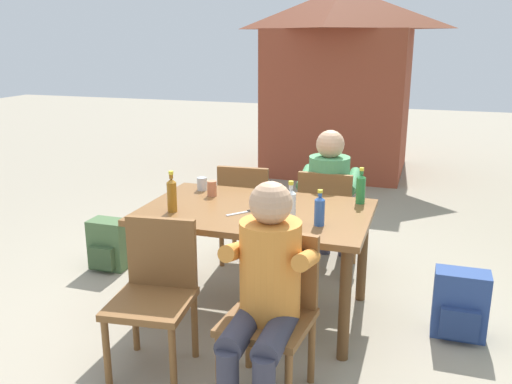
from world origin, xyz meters
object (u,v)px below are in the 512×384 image
object	(u,v)px
chair_near_right	(273,305)
table_knife	(245,212)
chair_far_left	(247,209)
brick_kiosk	(340,77)
bottle_amber	(172,194)
person_in_white_shirt	(330,193)
chair_near_left	(155,288)
cup_steel	(202,184)
bottle_blue	(320,210)
chair_far_right	(327,216)
person_in_plaid_shirt	(266,285)
backpack_by_far_side	(109,245)
bottle_clear	(291,206)
dining_table	(256,222)
bottle_green	(361,188)
cup_terracotta	(212,188)
backpack_by_near_side	(460,306)

from	to	relation	value
chair_near_right	table_knife	bearing A→B (deg)	119.58
chair_far_left	brick_kiosk	world-z (taller)	brick_kiosk
bottle_amber	person_in_white_shirt	bearing A→B (deg)	52.63
chair_near_left	cup_steel	size ratio (longest dim) A/B	8.92
bottle_blue	chair_far_right	bearing A→B (deg)	97.49
person_in_plaid_shirt	backpack_by_far_side	bearing A→B (deg)	144.60
bottle_clear	brick_kiosk	xyz separation A→B (m)	(-0.51, 4.73, 0.45)
dining_table	bottle_clear	bearing A→B (deg)	-39.04
bottle_amber	brick_kiosk	xyz separation A→B (m)	(0.30, 4.70, 0.45)
chair_near_left	person_in_plaid_shirt	world-z (taller)	person_in_plaid_shirt
chair_near_right	bottle_green	distance (m)	1.24
chair_far_right	chair_far_left	bearing A→B (deg)	179.98
cup_steel	backpack_by_far_side	world-z (taller)	cup_steel
chair_near_left	table_knife	xyz separation A→B (m)	(0.30, 0.70, 0.27)
chair_far_right	table_knife	world-z (taller)	chair_far_right
bottle_amber	cup_terracotta	world-z (taller)	bottle_amber
chair_far_right	chair_far_left	size ratio (longest dim) A/B	1.00
bottle_blue	backpack_by_far_side	xyz separation A→B (m)	(-1.87, 0.53, -0.65)
chair_far_left	cup_terracotta	bearing A→B (deg)	-96.63
backpack_by_near_side	brick_kiosk	size ratio (longest dim) A/B	0.18
chair_near_right	backpack_by_far_side	size ratio (longest dim) A/B	2.09
chair_near_left	dining_table	bearing A→B (deg)	66.03
bottle_blue	chair_far_left	bearing A→B (deg)	129.47
chair_far_right	backpack_by_far_side	bearing A→B (deg)	-165.56
brick_kiosk	backpack_by_far_side	bearing A→B (deg)	-106.02
person_in_plaid_shirt	cup_terracotta	bearing A→B (deg)	123.98
bottle_green	dining_table	bearing A→B (deg)	-151.38
bottle_green	chair_near_right	bearing A→B (deg)	-104.67
chair_near_left	backpack_by_near_side	xyz separation A→B (m)	(1.70, 0.87, -0.27)
table_knife	bottle_clear	bearing A→B (deg)	-23.57
chair_far_right	bottle_clear	distance (m)	1.10
person_in_white_shirt	bottle_amber	xyz separation A→B (m)	(-0.85, -1.12, 0.22)
person_in_white_shirt	brick_kiosk	distance (m)	3.69
bottle_clear	backpack_by_far_side	distance (m)	1.92
bottle_amber	backpack_by_far_side	xyz separation A→B (m)	(-0.89, 0.56, -0.67)
bottle_amber	backpack_by_near_side	size ratio (longest dim) A/B	0.62
person_in_plaid_shirt	backpack_by_near_side	size ratio (longest dim) A/B	2.66
chair_far_left	person_in_plaid_shirt	xyz separation A→B (m)	(0.68, -1.68, 0.17)
chair_far_right	backpack_by_near_side	xyz separation A→B (m)	(1.01, -0.71, -0.27)
chair_near_right	dining_table	bearing A→B (deg)	113.86
dining_table	brick_kiosk	world-z (taller)	brick_kiosk
bottle_green	cup_steel	bearing A→B (deg)	-178.73
bottle_blue	backpack_by_far_side	size ratio (longest dim) A/B	0.54
chair_near_left	brick_kiosk	world-z (taller)	brick_kiosk
table_knife	backpack_by_far_side	xyz separation A→B (m)	(-1.35, 0.43, -0.56)
cup_terracotta	cup_steel	bearing A→B (deg)	137.71
cup_steel	table_knife	distance (m)	0.64
bottle_clear	table_knife	bearing A→B (deg)	156.43
chair_near_right	backpack_by_near_side	bearing A→B (deg)	41.06
chair_far_right	backpack_by_far_side	world-z (taller)	chair_far_right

